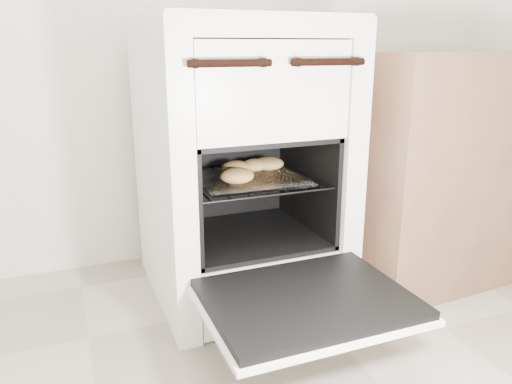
# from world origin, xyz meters

# --- Properties ---
(stove) EXTENTS (0.58, 0.65, 0.90)m
(stove) POSITION_xyz_m (0.19, 1.17, 0.44)
(stove) COLOR white
(stove) RESTS_ON ground
(oven_door) EXTENTS (0.53, 0.41, 0.04)m
(oven_door) POSITION_xyz_m (0.19, 0.68, 0.20)
(oven_door) COLOR black
(oven_door) RESTS_ON stove
(oven_rack) EXTENTS (0.43, 0.41, 0.01)m
(oven_rack) POSITION_xyz_m (0.19, 1.11, 0.41)
(oven_rack) COLOR black
(oven_rack) RESTS_ON stove
(foil_sheet) EXTENTS (0.33, 0.29, 0.01)m
(foil_sheet) POSITION_xyz_m (0.19, 1.09, 0.42)
(foil_sheet) COLOR white
(foil_sheet) RESTS_ON oven_rack
(baked_rolls) EXTENTS (0.29, 0.26, 0.05)m
(baked_rolls) POSITION_xyz_m (0.20, 1.13, 0.44)
(baked_rolls) COLOR tan
(baked_rolls) RESTS_ON foil_sheet
(counter) EXTENTS (0.83, 0.58, 0.80)m
(counter) POSITION_xyz_m (0.95, 1.09, 0.40)
(counter) COLOR brown
(counter) RESTS_ON ground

